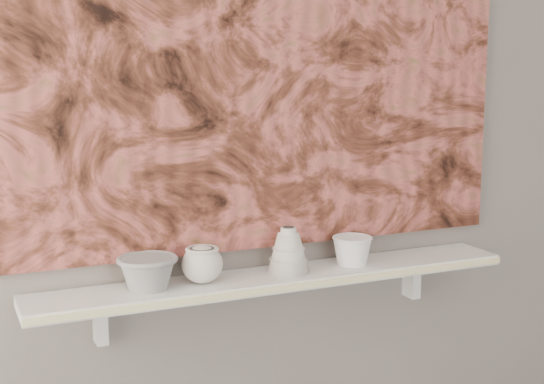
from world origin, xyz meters
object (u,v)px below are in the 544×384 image
bowl_grey (148,272)px  bowl_white (352,250)px  cup_cream (202,264)px  bell_vessel (288,250)px  painting (267,52)px  shelf (279,278)px

bowl_grey → bowl_white: size_ratio=1.35×
cup_cream → bell_vessel: bell_vessel is taller
cup_cream → bowl_grey: bearing=180.0°
bell_vessel → painting: bearing=109.1°
shelf → bell_vessel: size_ratio=10.84×
cup_cream → shelf: bearing=0.0°
bell_vessel → bowl_white: (0.21, 0.00, -0.02)m
bell_vessel → cup_cream: bearing=180.0°
bowl_grey → bowl_white: (0.61, 0.00, -0.00)m
bowl_grey → cup_cream: 0.15m
shelf → bowl_grey: bowl_grey is taller
shelf → bowl_grey: bearing=180.0°
shelf → cup_cream: bearing=180.0°
shelf → bowl_white: (0.23, 0.00, 0.06)m
shelf → painting: size_ratio=0.93×
shelf → bowl_grey: 0.38m
painting → cup_cream: 0.61m
shelf → bell_vessel: (0.03, 0.00, 0.08)m
shelf → bell_vessel: 0.08m
shelf → bowl_white: bowl_white is taller
bowl_grey → bell_vessel: size_ratio=1.22×
shelf → cup_cream: 0.24m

